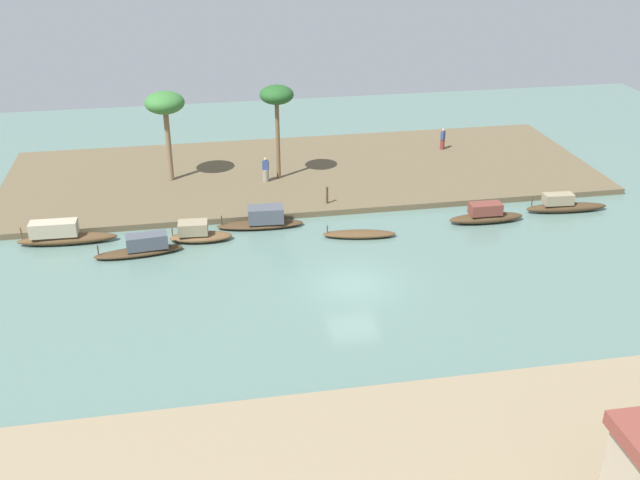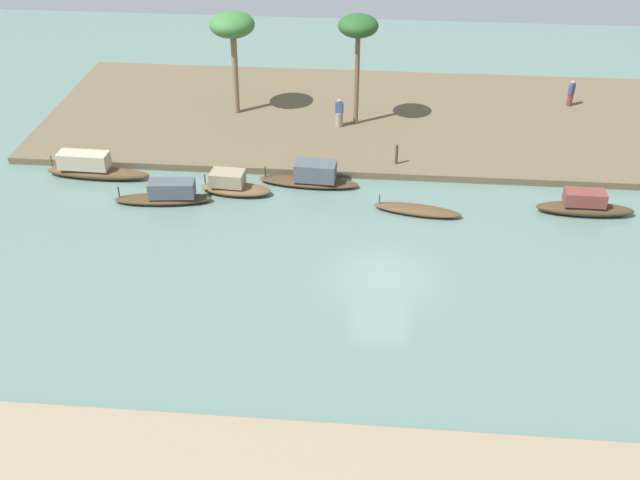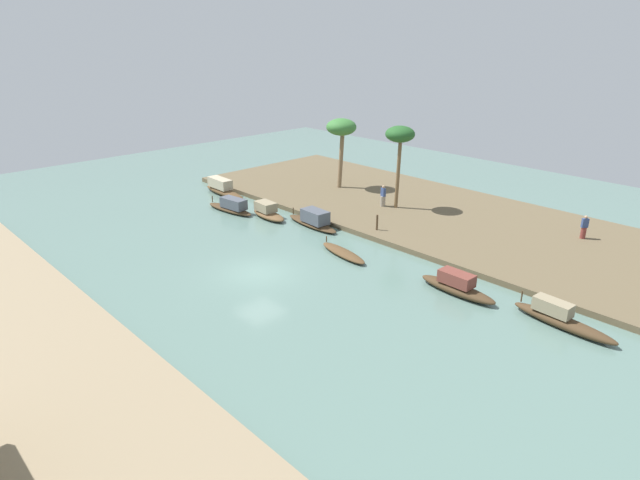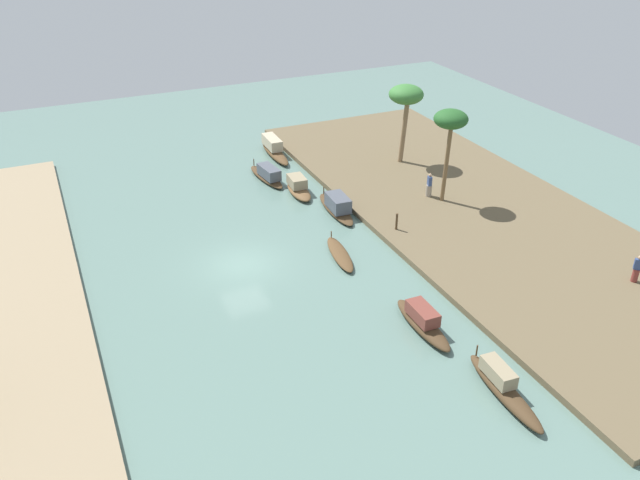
{
  "view_description": "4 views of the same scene",
  "coord_description": "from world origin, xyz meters",
  "px_view_note": "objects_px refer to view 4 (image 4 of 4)",
  "views": [
    {
      "loc": [
        7.37,
        31.01,
        17.85
      ],
      "look_at": [
        1.04,
        -3.56,
        0.88
      ],
      "focal_mm": 41.45,
      "sensor_mm": 36.0,
      "label": 1
    },
    {
      "loc": [
        0.28,
        25.68,
        18.44
      ],
      "look_at": [
        2.73,
        -1.93,
        0.48
      ],
      "focal_mm": 43.06,
      "sensor_mm": 36.0,
      "label": 2
    },
    {
      "loc": [
        -23.13,
        16.98,
        13.01
      ],
      "look_at": [
        0.09,
        -4.9,
        0.7
      ],
      "focal_mm": 30.69,
      "sensor_mm": 36.0,
      "label": 3
    },
    {
      "loc": [
        -29.95,
        8.77,
        18.83
      ],
      "look_at": [
        -0.89,
        -4.37,
        1.01
      ],
      "focal_mm": 36.14,
      "sensor_mm": 36.0,
      "label": 4
    }
  ],
  "objects_px": {
    "sampan_foreground": "(337,206)",
    "palm_tree_left_near": "(451,122)",
    "sampan_near_left_bank": "(267,175)",
    "sampan_upstream_small": "(274,149)",
    "sampan_with_tall_canopy": "(298,188)",
    "mooring_post": "(397,221)",
    "person_by_mooring": "(637,270)",
    "person_on_near_bank": "(429,187)",
    "sampan_with_red_awning": "(423,321)",
    "palm_tree_left_far": "(406,97)",
    "sampan_open_hull": "(340,254)",
    "sampan_downstream_large": "(503,386)"
  },
  "relations": [
    {
      "from": "sampan_upstream_small",
      "to": "sampan_open_hull",
      "type": "xyz_separation_m",
      "value": [
        -16.24,
        2.13,
        -0.34
      ]
    },
    {
      "from": "palm_tree_left_near",
      "to": "sampan_downstream_large",
      "type": "bearing_deg",
      "value": 154.06
    },
    {
      "from": "sampan_near_left_bank",
      "to": "person_by_mooring",
      "type": "relative_size",
      "value": 3.06
    },
    {
      "from": "sampan_near_left_bank",
      "to": "sampan_foreground",
      "type": "xyz_separation_m",
      "value": [
        -6.72,
        -2.3,
        0.05
      ]
    },
    {
      "from": "sampan_with_red_awning",
      "to": "person_on_near_bank",
      "type": "xyz_separation_m",
      "value": [
        11.97,
        -8.01,
        0.57
      ]
    },
    {
      "from": "sampan_with_tall_canopy",
      "to": "sampan_foreground",
      "type": "height_order",
      "value": "sampan_foreground"
    },
    {
      "from": "sampan_with_tall_canopy",
      "to": "sampan_downstream_large",
      "type": "bearing_deg",
      "value": -175.9
    },
    {
      "from": "person_on_near_bank",
      "to": "mooring_post",
      "type": "distance_m",
      "value": 5.43
    },
    {
      "from": "sampan_downstream_large",
      "to": "sampan_foreground",
      "type": "height_order",
      "value": "sampan_foreground"
    },
    {
      "from": "sampan_near_left_bank",
      "to": "mooring_post",
      "type": "height_order",
      "value": "mooring_post"
    },
    {
      "from": "sampan_with_tall_canopy",
      "to": "palm_tree_left_near",
      "type": "distance_m",
      "value": 11.13
    },
    {
      "from": "sampan_open_hull",
      "to": "person_on_near_bank",
      "type": "xyz_separation_m",
      "value": [
        4.24,
        -8.65,
        0.83
      ]
    },
    {
      "from": "sampan_open_hull",
      "to": "sampan_foreground",
      "type": "relative_size",
      "value": 0.83
    },
    {
      "from": "person_on_near_bank",
      "to": "mooring_post",
      "type": "height_order",
      "value": "person_on_near_bank"
    },
    {
      "from": "sampan_open_hull",
      "to": "person_on_near_bank",
      "type": "relative_size",
      "value": 2.58
    },
    {
      "from": "sampan_with_red_awning",
      "to": "sampan_upstream_small",
      "type": "bearing_deg",
      "value": -2.83
    },
    {
      "from": "sampan_upstream_small",
      "to": "sampan_near_left_bank",
      "type": "xyz_separation_m",
      "value": [
        -4.36,
        2.15,
        -0.09
      ]
    },
    {
      "from": "sampan_with_tall_canopy",
      "to": "sampan_with_red_awning",
      "type": "bearing_deg",
      "value": -177.93
    },
    {
      "from": "sampan_with_red_awning",
      "to": "person_by_mooring",
      "type": "bearing_deg",
      "value": -96.16
    },
    {
      "from": "person_on_near_bank",
      "to": "sampan_near_left_bank",
      "type": "bearing_deg",
      "value": -115.24
    },
    {
      "from": "person_on_near_bank",
      "to": "person_by_mooring",
      "type": "height_order",
      "value": "person_on_near_bank"
    },
    {
      "from": "person_by_mooring",
      "to": "sampan_near_left_bank",
      "type": "bearing_deg",
      "value": -17.55
    },
    {
      "from": "sampan_near_left_bank",
      "to": "palm_tree_left_near",
      "type": "height_order",
      "value": "palm_tree_left_near"
    },
    {
      "from": "person_by_mooring",
      "to": "palm_tree_left_far",
      "type": "height_order",
      "value": "palm_tree_left_far"
    },
    {
      "from": "person_by_mooring",
      "to": "sampan_with_red_awning",
      "type": "bearing_deg",
      "value": 34.29
    },
    {
      "from": "sampan_with_red_awning",
      "to": "sampan_foreground",
      "type": "xyz_separation_m",
      "value": [
        12.89,
        -1.64,
        0.04
      ]
    },
    {
      "from": "sampan_foreground",
      "to": "palm_tree_left_far",
      "type": "distance_m",
      "value": 10.61
    },
    {
      "from": "sampan_foreground",
      "to": "person_on_near_bank",
      "type": "xyz_separation_m",
      "value": [
        -0.92,
        -6.37,
        0.53
      ]
    },
    {
      "from": "palm_tree_left_near",
      "to": "sampan_with_red_awning",
      "type": "bearing_deg",
      "value": 142.31
    },
    {
      "from": "sampan_foreground",
      "to": "palm_tree_left_near",
      "type": "distance_m",
      "value": 8.86
    },
    {
      "from": "sampan_with_red_awning",
      "to": "sampan_downstream_large",
      "type": "bearing_deg",
      "value": -172.54
    },
    {
      "from": "sampan_upstream_small",
      "to": "sampan_downstream_large",
      "type": "distance_m",
      "value": 29.21
    },
    {
      "from": "person_by_mooring",
      "to": "person_on_near_bank",
      "type": "bearing_deg",
      "value": -31.74
    },
    {
      "from": "sampan_near_left_bank",
      "to": "palm_tree_left_near",
      "type": "distance_m",
      "value": 13.62
    },
    {
      "from": "sampan_open_hull",
      "to": "person_by_mooring",
      "type": "height_order",
      "value": "person_by_mooring"
    },
    {
      "from": "sampan_foreground",
      "to": "person_on_near_bank",
      "type": "bearing_deg",
      "value": -94.88
    },
    {
      "from": "sampan_with_tall_canopy",
      "to": "mooring_post",
      "type": "distance_m",
      "value": 8.5
    },
    {
      "from": "sampan_with_red_awning",
      "to": "person_by_mooring",
      "type": "distance_m",
      "value": 12.24
    },
    {
      "from": "person_by_mooring",
      "to": "palm_tree_left_near",
      "type": "bearing_deg",
      "value": -32.82
    },
    {
      "from": "sampan_near_left_bank",
      "to": "mooring_post",
      "type": "bearing_deg",
      "value": -164.51
    },
    {
      "from": "sampan_with_tall_canopy",
      "to": "palm_tree_left_far",
      "type": "relative_size",
      "value": 0.61
    },
    {
      "from": "sampan_open_hull",
      "to": "mooring_post",
      "type": "distance_m",
      "value": 4.46
    },
    {
      "from": "palm_tree_left_near",
      "to": "palm_tree_left_far",
      "type": "bearing_deg",
      "value": -8.24
    },
    {
      "from": "sampan_open_hull",
      "to": "palm_tree_left_far",
      "type": "relative_size",
      "value": 0.72
    },
    {
      "from": "sampan_near_left_bank",
      "to": "sampan_open_hull",
      "type": "xyz_separation_m",
      "value": [
        -11.88,
        -0.01,
        -0.25
      ]
    },
    {
      "from": "sampan_near_left_bank",
      "to": "sampan_upstream_small",
      "type": "bearing_deg",
      "value": -32.32
    },
    {
      "from": "sampan_with_red_awning",
      "to": "palm_tree_left_far",
      "type": "xyz_separation_m",
      "value": [
        18.05,
        -9.56,
        4.85
      ]
    },
    {
      "from": "sampan_upstream_small",
      "to": "sampan_foreground",
      "type": "relative_size",
      "value": 1.07
    },
    {
      "from": "sampan_with_tall_canopy",
      "to": "mooring_post",
      "type": "height_order",
      "value": "mooring_post"
    },
    {
      "from": "sampan_upstream_small",
      "to": "mooring_post",
      "type": "bearing_deg",
      "value": -170.24
    }
  ]
}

